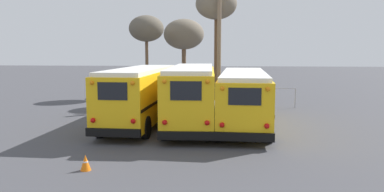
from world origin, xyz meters
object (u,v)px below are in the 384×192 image
Objects in this scene: school_bus_0 at (141,94)px; utility_pole at (219,41)px; bare_tree_0 at (146,29)px; school_bus_1 at (192,93)px; school_bus_2 at (244,96)px; bare_tree_2 at (184,35)px; bare_tree_1 at (216,5)px; traffic_cone at (86,163)px.

utility_pole is (4.15, 8.87, 3.14)m from school_bus_0.
bare_tree_0 is at bearing 100.42° from school_bus_0.
school_bus_1 is (2.83, 0.08, 0.03)m from school_bus_0.
school_bus_2 is at bearing 1.73° from school_bus_0.
school_bus_1 is at bearing 1.71° from school_bus_0.
bare_tree_1 is at bearing -56.75° from bare_tree_2.
school_bus_1 is 14.06m from bare_tree_0.
bare_tree_0 is 13.09× the size of traffic_cone.
bare_tree_0 is (-7.96, 12.31, 4.35)m from school_bus_2.
utility_pole reaches higher than traffic_cone.
bare_tree_2 is (-5.00, 15.45, 3.98)m from school_bus_2.
school_bus_2 is 16.72m from bare_tree_2.
school_bus_2 is 1.46× the size of bare_tree_0.
traffic_cone is at bearing -124.26° from school_bus_2.
bare_tree_2 reaches higher than traffic_cone.
bare_tree_2 reaches higher than school_bus_0.
school_bus_2 is 12.37m from bare_tree_1.
utility_pole is at bearing 81.49° from school_bus_1.
school_bus_1 is at bearing 70.75° from traffic_cone.
utility_pole is at bearing -62.70° from bare_tree_2.
school_bus_0 is 16.11m from bare_tree_2.
school_bus_0 is 13.38m from bare_tree_0.
school_bus_0 is 1.07× the size of bare_tree_1.
utility_pole is 17.23× the size of traffic_cone.
school_bus_0 is 10.28m from utility_pole.
school_bus_1 is 1.09× the size of utility_pole.
bare_tree_2 is 12.95× the size of traffic_cone.
bare_tree_1 reaches higher than school_bus_1.
bare_tree_1 reaches higher than bare_tree_0.
school_bus_2 is 10.29m from traffic_cone.
school_bus_2 is 15.29m from bare_tree_0.
school_bus_0 is at bearing 89.44° from traffic_cone.
school_bus_2 is 1.47× the size of bare_tree_2.
bare_tree_0 is at bearing -133.30° from bare_tree_2.
bare_tree_0 is 21.62m from traffic_cone.
traffic_cone is at bearing -103.87° from utility_pole.
school_bus_0 is at bearing -178.29° from school_bus_1.
bare_tree_2 is at bearing 97.95° from school_bus_1.
utility_pole is 1.32× the size of bare_tree_0.
school_bus_2 is at bearing -57.11° from bare_tree_0.
traffic_cone is (-3.94, -19.00, -7.51)m from bare_tree_1.
utility_pole reaches higher than bare_tree_1.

